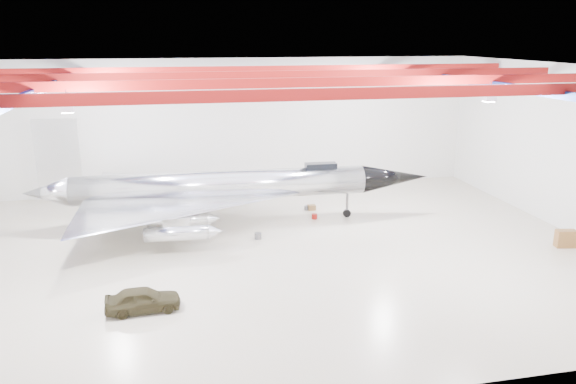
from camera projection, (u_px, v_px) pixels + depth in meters
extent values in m
plane|color=beige|center=(273.00, 251.00, 34.38)|extent=(40.00, 40.00, 0.00)
plane|color=silver|center=(240.00, 125.00, 47.03)|extent=(40.00, 0.00, 40.00)
plane|color=silver|center=(571.00, 150.00, 36.90)|extent=(0.00, 30.00, 30.00)
plane|color=#0A0F38|center=(271.00, 68.00, 31.42)|extent=(40.00, 40.00, 0.00)
cube|color=maroon|center=(310.00, 94.00, 23.10)|extent=(39.50, 0.25, 0.50)
cube|color=maroon|center=(282.00, 83.00, 28.75)|extent=(39.50, 0.25, 0.50)
cube|color=maroon|center=(262.00, 75.00, 34.41)|extent=(39.50, 0.25, 0.50)
cube|color=maroon|center=(249.00, 70.00, 40.06)|extent=(39.50, 0.25, 0.50)
cube|color=#0B1947|center=(45.00, 88.00, 29.26)|extent=(0.25, 29.50, 0.40)
cube|color=#0B1947|center=(465.00, 81.00, 34.06)|extent=(0.25, 29.50, 0.40)
cube|color=silver|center=(68.00, 109.00, 24.12)|extent=(0.55, 0.55, 0.25)
cube|color=silver|center=(489.00, 98.00, 28.11)|extent=(0.55, 0.55, 0.25)
cube|color=silver|center=(99.00, 85.00, 35.42)|extent=(0.55, 0.55, 0.25)
cube|color=silver|center=(396.00, 80.00, 39.42)|extent=(0.55, 0.55, 0.25)
cylinder|color=silver|center=(222.00, 185.00, 38.63)|extent=(20.04, 2.80, 2.00)
cone|color=black|center=(394.00, 178.00, 40.65)|extent=(5.07, 2.20, 2.00)
cone|color=silver|center=(46.00, 193.00, 36.77)|extent=(3.07, 2.12, 2.00)
cube|color=silver|center=(57.00, 153.00, 36.24)|extent=(2.80, 0.23, 4.49)
cube|color=black|center=(321.00, 167.00, 39.48)|extent=(2.23, 0.89, 0.50)
cylinder|color=silver|center=(177.00, 234.00, 33.31)|extent=(3.83, 1.05, 0.90)
cylinder|color=silver|center=(178.00, 220.00, 35.68)|extent=(3.83, 1.05, 0.90)
cylinder|color=silver|center=(179.00, 195.00, 41.37)|extent=(3.83, 1.05, 0.90)
cylinder|color=silver|center=(180.00, 186.00, 43.74)|extent=(3.83, 1.05, 0.90)
cylinder|color=#59595B|center=(347.00, 205.00, 40.60)|extent=(0.18, 0.18, 1.80)
cylinder|color=black|center=(347.00, 213.00, 40.76)|extent=(0.57, 0.24, 0.56)
cylinder|color=#59595B|center=(162.00, 226.00, 36.12)|extent=(0.18, 0.18, 1.80)
cylinder|color=black|center=(163.00, 235.00, 36.29)|extent=(0.57, 0.24, 0.56)
cylinder|color=#59595B|center=(166.00, 204.00, 40.87)|extent=(0.18, 0.18, 1.80)
cylinder|color=black|center=(166.00, 212.00, 41.03)|extent=(0.57, 0.24, 0.56)
imported|color=#322D19|center=(143.00, 299.00, 26.75)|extent=(3.60, 1.60, 1.20)
cube|color=brown|center=(566.00, 239.00, 34.91)|extent=(1.29, 0.82, 1.10)
cube|color=olive|center=(150.00, 234.00, 36.74)|extent=(0.61, 0.51, 0.39)
cylinder|color=#59595B|center=(258.00, 236.00, 36.39)|extent=(0.58, 0.58, 0.41)
cube|color=olive|center=(312.00, 208.00, 42.41)|extent=(0.59, 0.48, 0.39)
cube|color=#59595B|center=(164.00, 220.00, 39.79)|extent=(0.39, 0.33, 0.25)
cylinder|color=maroon|center=(314.00, 216.00, 40.38)|extent=(0.46, 0.46, 0.36)
cylinder|color=#59595B|center=(307.00, 208.00, 42.45)|extent=(0.47, 0.47, 0.33)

